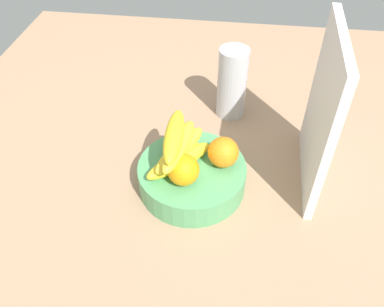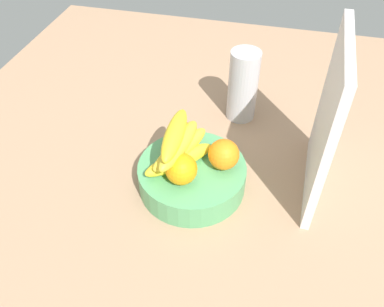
{
  "view_description": "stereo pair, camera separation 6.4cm",
  "coord_description": "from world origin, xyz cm",
  "px_view_note": "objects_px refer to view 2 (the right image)",
  "views": [
    {
      "loc": [
        57.84,
        11.0,
        69.69
      ],
      "look_at": [
        -3.82,
        2.75,
        10.34
      ],
      "focal_mm": 37.23,
      "sensor_mm": 36.0,
      "label": 1
    },
    {
      "loc": [
        56.67,
        17.3,
        69.69
      ],
      "look_at": [
        -3.82,
        2.75,
        10.34
      ],
      "focal_mm": 37.23,
      "sensor_mm": 36.0,
      "label": 2
    }
  ],
  "objects_px": {
    "orange_front_left": "(224,154)",
    "thermos_tumbler": "(243,86)",
    "orange_center": "(181,169)",
    "fruit_bowl": "(192,176)",
    "cutting_board": "(326,123)",
    "banana_bunch": "(179,147)",
    "orange_front_right": "(182,137)"
  },
  "relations": [
    {
      "from": "thermos_tumbler",
      "to": "banana_bunch",
      "type": "bearing_deg",
      "value": -18.7
    },
    {
      "from": "cutting_board",
      "to": "thermos_tumbler",
      "type": "height_order",
      "value": "cutting_board"
    },
    {
      "from": "orange_center",
      "to": "thermos_tumbler",
      "type": "distance_m",
      "value": 0.35
    },
    {
      "from": "banana_bunch",
      "to": "fruit_bowl",
      "type": "bearing_deg",
      "value": 92.12
    },
    {
      "from": "orange_front_left",
      "to": "orange_center",
      "type": "distance_m",
      "value": 0.1
    },
    {
      "from": "fruit_bowl",
      "to": "thermos_tumbler",
      "type": "xyz_separation_m",
      "value": [
        -0.29,
        0.07,
        0.07
      ]
    },
    {
      "from": "orange_front_left",
      "to": "cutting_board",
      "type": "xyz_separation_m",
      "value": [
        -0.06,
        0.2,
        0.08
      ]
    },
    {
      "from": "orange_front_right",
      "to": "thermos_tumbler",
      "type": "xyz_separation_m",
      "value": [
        -0.23,
        0.11,
        0.0
      ]
    },
    {
      "from": "orange_center",
      "to": "cutting_board",
      "type": "xyz_separation_m",
      "value": [
        -0.12,
        0.28,
        0.08
      ]
    },
    {
      "from": "orange_front_left",
      "to": "banana_bunch",
      "type": "distance_m",
      "value": 0.1
    },
    {
      "from": "orange_center",
      "to": "orange_front_left",
      "type": "bearing_deg",
      "value": 129.24
    },
    {
      "from": "orange_center",
      "to": "thermos_tumbler",
      "type": "relative_size",
      "value": 0.35
    },
    {
      "from": "orange_front_left",
      "to": "cutting_board",
      "type": "relative_size",
      "value": 0.19
    },
    {
      "from": "orange_front_right",
      "to": "cutting_board",
      "type": "relative_size",
      "value": 0.19
    },
    {
      "from": "fruit_bowl",
      "to": "orange_front_right",
      "type": "xyz_separation_m",
      "value": [
        -0.06,
        -0.04,
        0.07
      ]
    },
    {
      "from": "orange_front_left",
      "to": "orange_center",
      "type": "bearing_deg",
      "value": -50.76
    },
    {
      "from": "fruit_bowl",
      "to": "thermos_tumbler",
      "type": "relative_size",
      "value": 1.23
    },
    {
      "from": "orange_front_left",
      "to": "orange_front_right",
      "type": "bearing_deg",
      "value": -109.41
    },
    {
      "from": "fruit_bowl",
      "to": "orange_front_right",
      "type": "distance_m",
      "value": 0.09
    },
    {
      "from": "orange_front_right",
      "to": "orange_center",
      "type": "distance_m",
      "value": 0.1
    },
    {
      "from": "orange_front_right",
      "to": "thermos_tumbler",
      "type": "bearing_deg",
      "value": 155.7
    },
    {
      "from": "fruit_bowl",
      "to": "cutting_board",
      "type": "bearing_deg",
      "value": 105.86
    },
    {
      "from": "orange_front_right",
      "to": "thermos_tumbler",
      "type": "height_order",
      "value": "thermos_tumbler"
    },
    {
      "from": "orange_front_right",
      "to": "cutting_board",
      "type": "xyz_separation_m",
      "value": [
        -0.02,
        0.3,
        0.08
      ]
    },
    {
      "from": "orange_front_left",
      "to": "thermos_tumbler",
      "type": "height_order",
      "value": "thermos_tumbler"
    },
    {
      "from": "orange_center",
      "to": "banana_bunch",
      "type": "relative_size",
      "value": 0.37
    },
    {
      "from": "orange_front_left",
      "to": "thermos_tumbler",
      "type": "relative_size",
      "value": 0.35
    },
    {
      "from": "orange_center",
      "to": "cutting_board",
      "type": "bearing_deg",
      "value": 113.54
    },
    {
      "from": "fruit_bowl",
      "to": "cutting_board",
      "type": "relative_size",
      "value": 0.68
    },
    {
      "from": "orange_center",
      "to": "thermos_tumbler",
      "type": "bearing_deg",
      "value": 166.26
    },
    {
      "from": "cutting_board",
      "to": "thermos_tumbler",
      "type": "distance_m",
      "value": 0.3
    },
    {
      "from": "orange_front_left",
      "to": "banana_bunch",
      "type": "relative_size",
      "value": 0.37
    }
  ]
}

